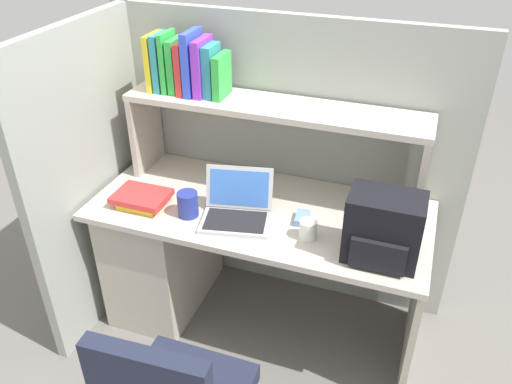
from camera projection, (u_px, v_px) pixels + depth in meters
The scene contains 12 objects.
ground_plane at pixel (259, 319), 2.85m from camera, with size 8.00×8.00×0.00m, color slate.
desk at pixel (190, 246), 2.75m from camera, with size 1.60×0.70×0.73m.
cubicle_partition_rear at pixel (283, 164), 2.74m from camera, with size 1.84×0.05×1.55m, color #939991.
cubicle_partition_left at pixel (99, 175), 2.64m from camera, with size 0.05×1.06×1.55m, color #939991.
overhead_hutch at pixel (274, 124), 2.44m from camera, with size 1.44×0.28×0.45m.
reference_books_on_shelf at pixel (188, 66), 2.44m from camera, with size 0.38×0.18×0.30m.
laptop at pixel (237, 209), 2.37m from camera, with size 0.36×0.32×0.22m.
backpack at pixel (383, 229), 2.08m from camera, with size 0.30×0.23×0.29m.
computer_mouse at pixel (302, 218), 2.36m from camera, with size 0.06×0.10×0.03m, color #7299C6.
paper_cup at pixel (308, 230), 2.24m from camera, with size 0.08×0.08×0.09m, color white.
snack_canister at pixel (188, 204), 2.38m from camera, with size 0.10×0.10×0.12m, color navy.
desk_book_stack at pixel (142, 198), 2.47m from camera, with size 0.25×0.19×0.06m.
Camera 1 is at (0.67, -1.94, 2.10)m, focal length 36.39 mm.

